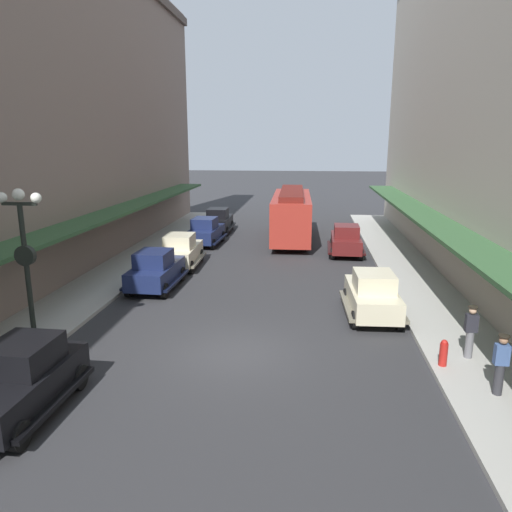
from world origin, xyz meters
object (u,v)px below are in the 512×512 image
(parked_car_3, at_px, (372,293))
(pedestrian_1, at_px, (501,364))
(parked_car_5, at_px, (156,269))
(parked_car_6, at_px, (181,250))
(streetcar, at_px, (291,213))
(lamp_post_with_clock, at_px, (26,264))
(fire_hydrant, at_px, (444,353))
(parked_car_4, at_px, (218,220))
(parked_car_1, at_px, (346,239))
(parked_car_0, at_px, (20,378))
(pedestrian_0, at_px, (471,331))
(parked_car_2, at_px, (206,231))

(parked_car_3, height_order, pedestrian_1, parked_car_3)
(parked_car_5, distance_m, parked_car_6, 4.00)
(streetcar, bearing_deg, lamp_post_with_clock, -111.20)
(fire_hydrant, bearing_deg, parked_car_4, 117.00)
(parked_car_1, bearing_deg, parked_car_5, -139.19)
(parked_car_1, distance_m, parked_car_5, 12.18)
(fire_hydrant, bearing_deg, parked_car_5, 147.76)
(parked_car_0, relative_size, parked_car_4, 1.00)
(parked_car_4, relative_size, fire_hydrant, 5.23)
(parked_car_3, xyz_separation_m, lamp_post_with_clock, (-11.18, -4.62, 2.04))
(parked_car_1, bearing_deg, streetcar, 130.74)
(parked_car_5, bearing_deg, parked_car_4, 89.22)
(streetcar, height_order, lamp_post_with_clock, lamp_post_with_clock)
(streetcar, height_order, fire_hydrant, streetcar)
(parked_car_0, xyz_separation_m, pedestrian_0, (12.03, 4.25, 0.07))
(streetcar, relative_size, fire_hydrant, 11.79)
(parked_car_6, bearing_deg, streetcar, 54.59)
(streetcar, relative_size, pedestrian_1, 5.79)
(parked_car_0, distance_m, lamp_post_with_clock, 4.24)
(parked_car_4, height_order, pedestrian_1, parked_car_4)
(parked_car_5, xyz_separation_m, pedestrian_1, (12.06, -8.55, 0.07))
(parked_car_1, relative_size, parked_car_4, 1.00)
(parked_car_6, relative_size, lamp_post_with_clock, 0.83)
(parked_car_0, xyz_separation_m, parked_car_3, (9.53, 7.95, 0.00))
(parked_car_4, bearing_deg, fire_hydrant, -63.00)
(fire_hydrant, bearing_deg, lamp_post_with_clock, -178.87)
(parked_car_5, bearing_deg, streetcar, 64.28)
(parked_car_4, xyz_separation_m, streetcar, (5.57, -2.38, 0.96))
(streetcar, bearing_deg, parked_car_3, -75.64)
(parked_car_1, distance_m, lamp_post_with_clock, 18.81)
(pedestrian_0, distance_m, pedestrian_1, 2.23)
(parked_car_3, height_order, parked_car_4, same)
(parked_car_5, relative_size, pedestrian_1, 2.56)
(pedestrian_0, bearing_deg, streetcar, 108.83)
(parked_car_0, bearing_deg, parked_car_2, 89.32)
(parked_car_2, bearing_deg, parked_car_3, -53.19)
(parked_car_3, bearing_deg, parked_car_4, 118.74)
(parked_car_6, bearing_deg, parked_car_2, 88.92)
(parked_car_5, height_order, fire_hydrant, parked_car_5)
(parked_car_4, distance_m, pedestrian_1, 25.79)
(parked_car_4, xyz_separation_m, pedestrian_1, (11.87, -22.90, 0.07))
(parked_car_5, height_order, streetcar, streetcar)
(parked_car_6, bearing_deg, parked_car_5, -91.45)
(pedestrian_1, bearing_deg, parked_car_3, 113.38)
(parked_car_5, bearing_deg, parked_car_2, 88.77)
(parked_car_2, distance_m, pedestrian_0, 19.97)
(parked_car_2, height_order, parked_car_6, same)
(streetcar, relative_size, pedestrian_0, 5.79)
(parked_car_2, xyz_separation_m, streetcar, (5.56, 2.17, 0.96))
(parked_car_4, xyz_separation_m, parked_car_5, (-0.20, -14.35, 0.00))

